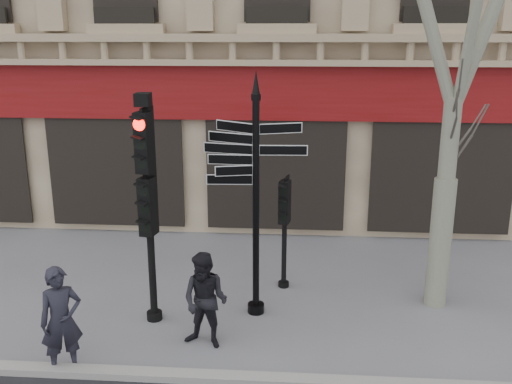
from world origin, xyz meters
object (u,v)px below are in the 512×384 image
pedestrian_b (205,301)px  pedestrian_a (61,321)px  traffic_signal_main (147,182)px  fingerpost (256,156)px  traffic_signal_secondary (285,214)px

pedestrian_b → pedestrian_a: bearing=-140.5°
pedestrian_a → traffic_signal_main: bearing=29.5°
pedestrian_b → fingerpost: bearing=74.6°
traffic_signal_main → pedestrian_a: 2.58m
pedestrian_a → pedestrian_b: size_ratio=1.05×
traffic_signal_secondary → pedestrian_a: traffic_signal_secondary is taller
fingerpost → traffic_signal_secondary: fingerpost is taller
traffic_signal_main → pedestrian_b: bearing=-26.8°
pedestrian_a → pedestrian_b: bearing=-7.3°
fingerpost → traffic_signal_main: fingerpost is taller
fingerpost → pedestrian_b: (-0.73, -1.20, -2.14)m
traffic_signal_main → traffic_signal_secondary: 2.92m
traffic_signal_main → pedestrian_a: traffic_signal_main is taller
pedestrian_a → pedestrian_b: 2.21m
fingerpost → traffic_signal_secondary: bearing=74.1°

